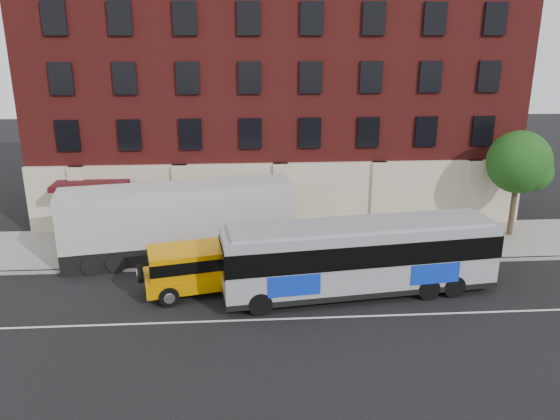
{
  "coord_description": "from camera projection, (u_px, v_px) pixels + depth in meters",
  "views": [
    {
      "loc": [
        -2.21,
        -20.3,
        11.58
      ],
      "look_at": [
        -0.46,
        5.5,
        3.26
      ],
      "focal_mm": 35.39,
      "sensor_mm": 36.0,
      "label": 1
    }
  ],
  "objects": [
    {
      "name": "lane_line",
      "position": [
        299.0,
        318.0,
        23.44
      ],
      "size": [
        60.0,
        0.12,
        0.01
      ],
      "primitive_type": "cube",
      "color": "silver",
      "rests_on": "ground"
    },
    {
      "name": "street_tree",
      "position": [
        519.0,
        165.0,
        31.5
      ],
      "size": [
        3.6,
        3.6,
        6.2
      ],
      "color": "#38291C",
      "rests_on": "sidewalk"
    },
    {
      "name": "sign_pole",
      "position": [
        120.0,
        243.0,
        27.81
      ],
      "size": [
        0.3,
        0.2,
        2.5
      ],
      "color": "slate",
      "rests_on": "ground"
    },
    {
      "name": "kerb",
      "position": [
        288.0,
        265.0,
        28.64
      ],
      "size": [
        60.0,
        0.25,
        0.15
      ],
      "primitive_type": "cube",
      "color": "gray",
      "rests_on": "ground"
    },
    {
      "name": "ground",
      "position": [
        300.0,
        324.0,
        22.97
      ],
      "size": [
        120.0,
        120.0,
        0.0
      ],
      "primitive_type": "plane",
      "color": "black",
      "rests_on": "ground"
    },
    {
      "name": "building",
      "position": [
        275.0,
        96.0,
        36.71
      ],
      "size": [
        30.0,
        12.1,
        15.0
      ],
      "color": "maroon",
      "rests_on": "sidewalk"
    },
    {
      "name": "shipping_container",
      "position": [
        179.0,
        223.0,
        29.21
      ],
      "size": [
        12.24,
        4.49,
        4.0
      ],
      "color": "black",
      "rests_on": "ground"
    },
    {
      "name": "city_bus",
      "position": [
        360.0,
        255.0,
        25.16
      ],
      "size": [
        12.85,
        4.23,
        3.46
      ],
      "color": "#909299",
      "rests_on": "ground"
    },
    {
      "name": "yellow_suv",
      "position": [
        198.0,
        266.0,
        25.53
      ],
      "size": [
        5.92,
        3.42,
        2.2
      ],
      "color": "#D38500",
      "rests_on": "ground"
    },
    {
      "name": "sidewalk",
      "position": [
        284.0,
        244.0,
        31.49
      ],
      "size": [
        60.0,
        6.0,
        0.15
      ],
      "primitive_type": "cube",
      "color": "gray",
      "rests_on": "ground"
    }
  ]
}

